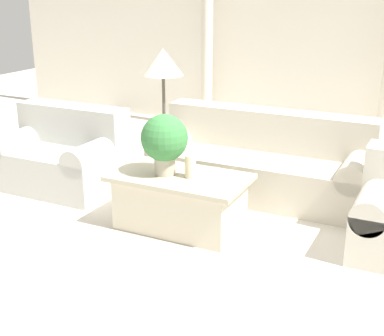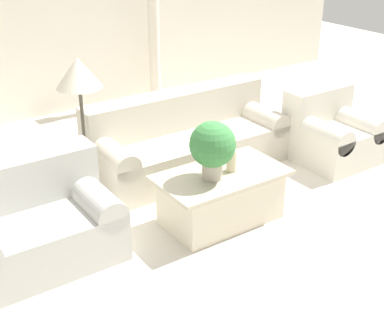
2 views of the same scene
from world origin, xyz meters
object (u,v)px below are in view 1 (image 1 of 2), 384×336
at_px(coffee_table, 180,201).
at_px(potted_plant, 164,140).
at_px(loveseat, 62,155).
at_px(floor_lamp, 163,68).
at_px(sofa_long, 261,162).

height_order(coffee_table, potted_plant, potted_plant).
distance_m(loveseat, floor_lamp, 1.44).
bearing_deg(loveseat, potted_plant, -15.88).
relative_size(sofa_long, floor_lamp, 1.56).
distance_m(potted_plant, floor_lamp, 1.44).
distance_m(sofa_long, loveseat, 2.13).
bearing_deg(potted_plant, sofa_long, 66.60).
height_order(sofa_long, potted_plant, potted_plant).
height_order(loveseat, floor_lamp, floor_lamp).
bearing_deg(loveseat, coffee_table, -13.69).
bearing_deg(sofa_long, floor_lamp, 177.15).
xyz_separation_m(loveseat, floor_lamp, (0.83, 0.78, 0.88)).
bearing_deg(potted_plant, loveseat, 164.12).
distance_m(sofa_long, floor_lamp, 1.47).
distance_m(sofa_long, coffee_table, 1.18).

